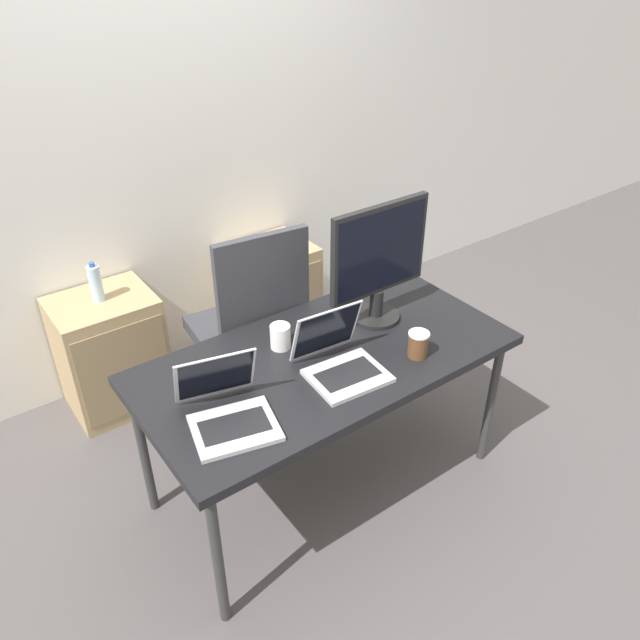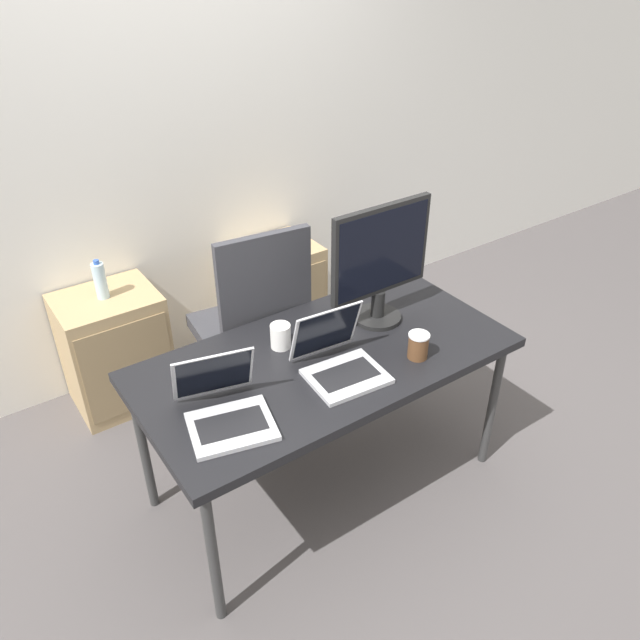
# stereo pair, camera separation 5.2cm
# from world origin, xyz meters

# --- Properties ---
(ground_plane) EXTENTS (14.00, 14.00, 0.00)m
(ground_plane) POSITION_xyz_m (0.00, 0.00, 0.00)
(ground_plane) COLOR #514C4C
(wall_back) EXTENTS (10.00, 0.05, 2.60)m
(wall_back) POSITION_xyz_m (0.00, 1.36, 1.30)
(wall_back) COLOR silver
(wall_back) RESTS_ON ground_plane
(desk) EXTENTS (1.54, 0.77, 0.73)m
(desk) POSITION_xyz_m (0.00, 0.00, 0.68)
(desk) COLOR black
(desk) RESTS_ON ground_plane
(office_chair) EXTENTS (0.56, 0.58, 1.11)m
(office_chair) POSITION_xyz_m (-0.00, 0.62, 0.43)
(office_chair) COLOR #232326
(office_chair) RESTS_ON ground_plane
(cabinet_left) EXTENTS (0.50, 0.41, 0.64)m
(cabinet_left) POSITION_xyz_m (-0.56, 1.13, 0.32)
(cabinet_left) COLOR tan
(cabinet_left) RESTS_ON ground_plane
(cabinet_right) EXTENTS (0.50, 0.41, 0.64)m
(cabinet_right) POSITION_xyz_m (0.42, 1.13, 0.32)
(cabinet_right) COLOR tan
(cabinet_right) RESTS_ON ground_plane
(water_bottle) EXTENTS (0.06, 0.06, 0.21)m
(water_bottle) POSITION_xyz_m (-0.56, 1.13, 0.74)
(water_bottle) COLOR silver
(water_bottle) RESTS_ON cabinet_left
(laptop_left) EXTENTS (0.34, 0.39, 0.24)m
(laptop_left) POSITION_xyz_m (-0.51, -0.12, 0.78)
(laptop_left) COLOR silver
(laptop_left) RESTS_ON desk
(laptop_right) EXTENTS (0.31, 0.34, 0.25)m
(laptop_right) POSITION_xyz_m (-0.02, -0.12, 0.78)
(laptop_right) COLOR silver
(laptop_right) RESTS_ON desk
(monitor) EXTENTS (0.49, 0.21, 0.54)m
(monitor) POSITION_xyz_m (0.35, 0.09, 1.01)
(monitor) COLOR black
(monitor) RESTS_ON desk
(coffee_cup_white) EXTENTS (0.08, 0.08, 0.10)m
(coffee_cup_white) POSITION_xyz_m (-0.12, 0.16, 0.78)
(coffee_cup_white) COLOR white
(coffee_cup_white) RESTS_ON desk
(coffee_cup_brown) EXTENTS (0.09, 0.09, 0.11)m
(coffee_cup_brown) POSITION_xyz_m (0.30, -0.22, 0.78)
(coffee_cup_brown) COLOR brown
(coffee_cup_brown) RESTS_ON desk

